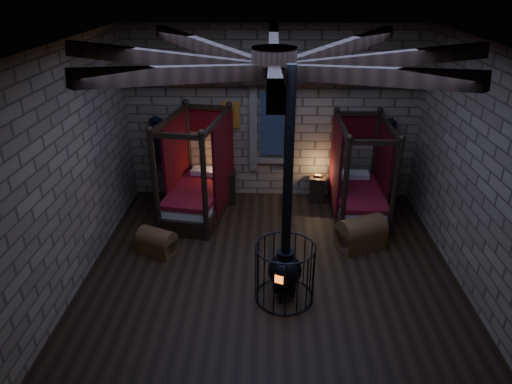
{
  "coord_description": "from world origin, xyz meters",
  "views": [
    {
      "loc": [
        -0.06,
        -7.19,
        5.19
      ],
      "look_at": [
        -0.3,
        0.6,
        1.43
      ],
      "focal_mm": 32.0,
      "sensor_mm": 36.0,
      "label": 1
    }
  ],
  "objects_px": {
    "bed_right": "(358,193)",
    "trunk_right": "(361,234)",
    "bed_left": "(199,190)",
    "trunk_left": "(157,242)",
    "stove": "(285,268)"
  },
  "relations": [
    {
      "from": "stove",
      "to": "bed_left",
      "type": "bearing_deg",
      "value": 143.99
    },
    {
      "from": "bed_left",
      "to": "trunk_right",
      "type": "distance_m",
      "value": 3.85
    },
    {
      "from": "trunk_right",
      "to": "bed_left",
      "type": "bearing_deg",
      "value": 134.04
    },
    {
      "from": "bed_left",
      "to": "trunk_left",
      "type": "distance_m",
      "value": 1.88
    },
    {
      "from": "stove",
      "to": "trunk_right",
      "type": "bearing_deg",
      "value": 68.72
    },
    {
      "from": "trunk_left",
      "to": "stove",
      "type": "distance_m",
      "value": 2.93
    },
    {
      "from": "bed_right",
      "to": "trunk_right",
      "type": "xyz_separation_m",
      "value": [
        -0.15,
        -1.43,
        -0.25
      ]
    },
    {
      "from": "trunk_left",
      "to": "stove",
      "type": "xyz_separation_m",
      "value": [
        2.56,
        -1.38,
        0.39
      ]
    },
    {
      "from": "bed_right",
      "to": "trunk_right",
      "type": "height_order",
      "value": "bed_right"
    },
    {
      "from": "bed_right",
      "to": "trunk_right",
      "type": "bearing_deg",
      "value": -96.0
    },
    {
      "from": "trunk_left",
      "to": "stove",
      "type": "height_order",
      "value": "stove"
    },
    {
      "from": "bed_right",
      "to": "trunk_right",
      "type": "relative_size",
      "value": 2.05
    },
    {
      "from": "bed_left",
      "to": "trunk_right",
      "type": "bearing_deg",
      "value": -11.58
    },
    {
      "from": "bed_left",
      "to": "stove",
      "type": "relative_size",
      "value": 0.6
    },
    {
      "from": "bed_left",
      "to": "stove",
      "type": "height_order",
      "value": "stove"
    }
  ]
}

